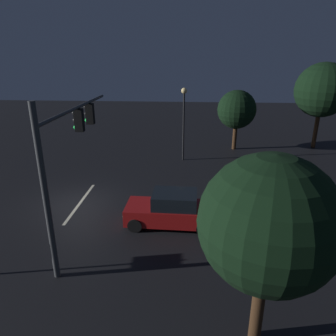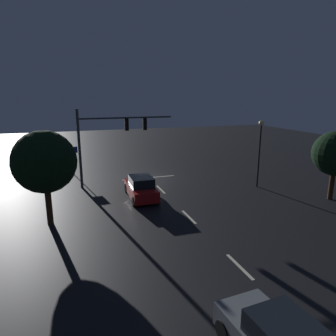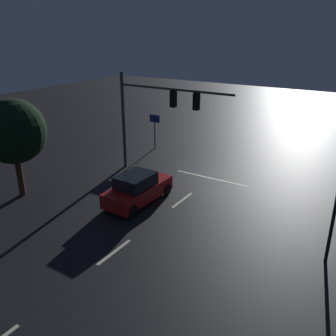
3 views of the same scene
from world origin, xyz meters
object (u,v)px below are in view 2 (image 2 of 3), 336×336
at_px(car_approaching, 141,188).
at_px(route_sign, 73,154).
at_px(traffic_signal_assembly, 110,133).
at_px(street_lamp_left_kerb, 260,142).
at_px(tree_right_far, 45,162).
at_px(tree_left_far, 336,154).

height_order(car_approaching, route_sign, route_sign).
xyz_separation_m(traffic_signal_assembly, route_sign, (3.03, -4.45, -2.43)).
height_order(car_approaching, street_lamp_left_kerb, street_lamp_left_kerb).
bearing_deg(tree_right_far, tree_left_far, 174.36).
bearing_deg(street_lamp_left_kerb, tree_right_far, 8.68).
bearing_deg(street_lamp_left_kerb, route_sign, -31.37).
relative_size(traffic_signal_assembly, route_sign, 2.81).
xyz_separation_m(car_approaching, route_sign, (4.55, -8.53, 1.24)).
xyz_separation_m(tree_left_far, tree_right_far, (19.59, -1.93, 0.37)).
distance_m(car_approaching, street_lamp_left_kerb, 10.44).
relative_size(route_sign, tree_right_far, 0.50).
height_order(traffic_signal_assembly, street_lamp_left_kerb, traffic_signal_assembly).
xyz_separation_m(street_lamp_left_kerb, tree_right_far, (16.28, 2.48, -0.02)).
relative_size(street_lamp_left_kerb, route_sign, 1.97).
distance_m(car_approaching, route_sign, 9.75).
bearing_deg(route_sign, traffic_signal_assembly, 124.28).
height_order(car_approaching, tree_left_far, tree_left_far).
distance_m(route_sign, tree_right_far, 11.62).
height_order(traffic_signal_assembly, route_sign, traffic_signal_assembly).
distance_m(traffic_signal_assembly, tree_left_far, 17.28).
distance_m(route_sign, tree_left_far, 22.29).
bearing_deg(car_approaching, route_sign, -61.92).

